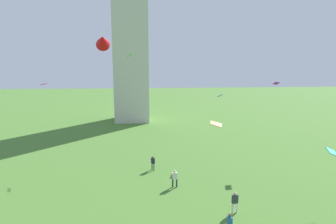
{
  "coord_description": "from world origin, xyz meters",
  "views": [
    {
      "loc": [
        -1.4,
        -9.65,
        12.22
      ],
      "look_at": [
        0.76,
        17.67,
        7.32
      ],
      "focal_mm": 30.97,
      "sensor_mm": 36.0,
      "label": 1
    }
  ],
  "objects_px": {
    "kite_flying_2": "(130,55)",
    "kite_flying_6": "(44,84)",
    "kite_flying_0": "(220,96)",
    "kite_flying_5": "(276,83)",
    "person_2": "(175,178)",
    "person_3": "(230,224)",
    "kite_flying_1": "(103,41)",
    "kite_flying_3": "(332,152)",
    "person_1": "(153,162)",
    "kite_flying_4": "(216,124)",
    "person_0": "(235,201)"
  },
  "relations": [
    {
      "from": "person_1",
      "to": "kite_flying_6",
      "type": "bearing_deg",
      "value": -142.79
    },
    {
      "from": "kite_flying_4",
      "to": "kite_flying_3",
      "type": "bearing_deg",
      "value": 4.8
    },
    {
      "from": "person_0",
      "to": "kite_flying_1",
      "type": "relative_size",
      "value": 0.96
    },
    {
      "from": "kite_flying_2",
      "to": "kite_flying_5",
      "type": "xyz_separation_m",
      "value": [
        18.03,
        -4.37,
        -3.5
      ]
    },
    {
      "from": "person_1",
      "to": "kite_flying_2",
      "type": "bearing_deg",
      "value": 166.41
    },
    {
      "from": "person_1",
      "to": "kite_flying_2",
      "type": "relative_size",
      "value": 1.52
    },
    {
      "from": "person_3",
      "to": "kite_flying_0",
      "type": "height_order",
      "value": "kite_flying_0"
    },
    {
      "from": "person_1",
      "to": "kite_flying_6",
      "type": "xyz_separation_m",
      "value": [
        -12.9,
        4.89,
        8.45
      ]
    },
    {
      "from": "person_2",
      "to": "person_3",
      "type": "height_order",
      "value": "person_3"
    },
    {
      "from": "kite_flying_2",
      "to": "kite_flying_6",
      "type": "bearing_deg",
      "value": -118.51
    },
    {
      "from": "kite_flying_2",
      "to": "kite_flying_4",
      "type": "height_order",
      "value": "kite_flying_2"
    },
    {
      "from": "kite_flying_1",
      "to": "kite_flying_3",
      "type": "relative_size",
      "value": 1.45
    },
    {
      "from": "kite_flying_5",
      "to": "kite_flying_2",
      "type": "bearing_deg",
      "value": -106.97
    },
    {
      "from": "person_1",
      "to": "person_3",
      "type": "xyz_separation_m",
      "value": [
        4.99,
        -13.0,
        0.06
      ]
    },
    {
      "from": "kite_flying_5",
      "to": "person_3",
      "type": "bearing_deg",
      "value": -35.55
    },
    {
      "from": "person_0",
      "to": "kite_flying_3",
      "type": "distance_m",
      "value": 9.64
    },
    {
      "from": "kite_flying_0",
      "to": "kite_flying_4",
      "type": "distance_m",
      "value": 12.51
    },
    {
      "from": "person_3",
      "to": "kite_flying_2",
      "type": "xyz_separation_m",
      "value": [
        -7.62,
        20.89,
        11.93
      ]
    },
    {
      "from": "person_1",
      "to": "kite_flying_5",
      "type": "distance_m",
      "value": 17.93
    },
    {
      "from": "person_3",
      "to": "kite_flying_2",
      "type": "relative_size",
      "value": 1.61
    },
    {
      "from": "kite_flying_1",
      "to": "kite_flying_2",
      "type": "bearing_deg",
      "value": 78.38
    },
    {
      "from": "kite_flying_0",
      "to": "kite_flying_2",
      "type": "bearing_deg",
      "value": 82.23
    },
    {
      "from": "kite_flying_0",
      "to": "kite_flying_4",
      "type": "xyz_separation_m",
      "value": [
        -3.43,
        -11.99,
        -1.0
      ]
    },
    {
      "from": "person_0",
      "to": "kite_flying_2",
      "type": "xyz_separation_m",
      "value": [
        -8.97,
        17.76,
        11.91
      ]
    },
    {
      "from": "person_0",
      "to": "person_2",
      "type": "xyz_separation_m",
      "value": [
        -4.35,
        5.21,
        -0.03
      ]
    },
    {
      "from": "person_2",
      "to": "kite_flying_5",
      "type": "distance_m",
      "value": 17.82
    },
    {
      "from": "person_3",
      "to": "kite_flying_3",
      "type": "relative_size",
      "value": 1.37
    },
    {
      "from": "person_2",
      "to": "kite_flying_3",
      "type": "relative_size",
      "value": 1.35
    },
    {
      "from": "kite_flying_3",
      "to": "kite_flying_4",
      "type": "distance_m",
      "value": 10.24
    },
    {
      "from": "person_0",
      "to": "kite_flying_3",
      "type": "bearing_deg",
      "value": -7.73
    },
    {
      "from": "kite_flying_4",
      "to": "kite_flying_6",
      "type": "height_order",
      "value": "kite_flying_6"
    },
    {
      "from": "kite_flying_4",
      "to": "kite_flying_1",
      "type": "bearing_deg",
      "value": -157.86
    },
    {
      "from": "person_0",
      "to": "kite_flying_4",
      "type": "relative_size",
      "value": 1.55
    },
    {
      "from": "person_1",
      "to": "kite_flying_1",
      "type": "relative_size",
      "value": 0.89
    },
    {
      "from": "person_2",
      "to": "kite_flying_0",
      "type": "relative_size",
      "value": 1.88
    },
    {
      "from": "kite_flying_6",
      "to": "kite_flying_2",
      "type": "bearing_deg",
      "value": -138.02
    },
    {
      "from": "person_3",
      "to": "kite_flying_5",
      "type": "xyz_separation_m",
      "value": [
        10.41,
        16.51,
        8.43
      ]
    },
    {
      "from": "kite_flying_0",
      "to": "kite_flying_6",
      "type": "xyz_separation_m",
      "value": [
        -21.68,
        -0.19,
        1.64
      ]
    },
    {
      "from": "person_2",
      "to": "kite_flying_2",
      "type": "relative_size",
      "value": 1.58
    },
    {
      "from": "kite_flying_1",
      "to": "kite_flying_5",
      "type": "xyz_separation_m",
      "value": [
        19.29,
        11.91,
        -4.25
      ]
    },
    {
      "from": "kite_flying_4",
      "to": "kite_flying_5",
      "type": "xyz_separation_m",
      "value": [
        10.04,
        10.43,
        2.67
      ]
    },
    {
      "from": "person_2",
      "to": "kite_flying_6",
      "type": "relative_size",
      "value": 1.9
    },
    {
      "from": "person_1",
      "to": "kite_flying_1",
      "type": "xyz_separation_m",
      "value": [
        -3.9,
        -8.39,
        12.73
      ]
    },
    {
      "from": "person_0",
      "to": "kite_flying_6",
      "type": "distance_m",
      "value": 25.65
    },
    {
      "from": "kite_flying_1",
      "to": "kite_flying_6",
      "type": "xyz_separation_m",
      "value": [
        -9.0,
        13.28,
        -4.28
      ]
    },
    {
      "from": "person_3",
      "to": "kite_flying_6",
      "type": "xyz_separation_m",
      "value": [
        -17.88,
        17.89,
        8.4
      ]
    },
    {
      "from": "person_1",
      "to": "kite_flying_4",
      "type": "xyz_separation_m",
      "value": [
        5.35,
        -6.92,
        5.82
      ]
    },
    {
      "from": "kite_flying_4",
      "to": "person_1",
      "type": "bearing_deg",
      "value": 140.8
    },
    {
      "from": "person_0",
      "to": "person_2",
      "type": "height_order",
      "value": "person_0"
    },
    {
      "from": "kite_flying_0",
      "to": "kite_flying_5",
      "type": "height_order",
      "value": "kite_flying_5"
    }
  ]
}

